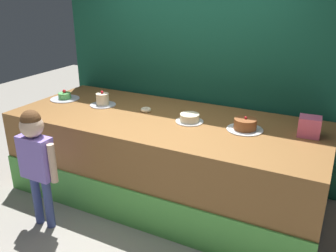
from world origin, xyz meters
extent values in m
plane|color=gray|center=(0.00, 0.00, 0.00)|extent=(12.00, 12.00, 0.00)
cube|color=brown|center=(0.00, 0.69, 0.47)|extent=(3.35, 1.37, 0.94)
cube|color=#59B24C|center=(0.00, -0.01, 0.21)|extent=(3.35, 0.02, 0.42)
cube|color=#144C38|center=(0.00, 1.47, 1.49)|extent=(3.58, 0.08, 2.98)
cylinder|color=#3F4C8C|center=(-0.89, -0.36, 0.27)|extent=(0.08, 0.08, 0.54)
cylinder|color=#3F4C8C|center=(-0.74, -0.36, 0.27)|extent=(0.08, 0.08, 0.54)
cube|color=#8C72D8|center=(-0.81, -0.36, 0.75)|extent=(0.33, 0.15, 0.42)
cylinder|color=beige|center=(-1.01, -0.36, 0.73)|extent=(0.07, 0.07, 0.38)
cylinder|color=beige|center=(-0.61, -0.36, 0.73)|extent=(0.07, 0.07, 0.38)
sphere|color=beige|center=(-0.81, -0.36, 1.06)|extent=(0.22, 0.22, 0.22)
sphere|color=brown|center=(-0.81, -0.36, 1.12)|extent=(0.18, 0.18, 0.18)
cube|color=#E8608A|center=(1.42, 0.87, 1.03)|extent=(0.21, 0.19, 0.19)
torus|color=beige|center=(-0.28, 0.78, 0.96)|extent=(0.12, 0.12, 0.04)
cylinder|color=silver|center=(-1.42, 0.73, 0.94)|extent=(0.36, 0.36, 0.01)
cylinder|color=#59B259|center=(-1.42, 0.73, 0.98)|extent=(0.15, 0.15, 0.07)
sphere|color=red|center=(-1.42, 0.73, 1.04)|extent=(0.04, 0.04, 0.04)
cylinder|color=silver|center=(-0.85, 0.75, 0.94)|extent=(0.30, 0.30, 0.01)
cylinder|color=beige|center=(-0.85, 0.75, 1.01)|extent=(0.15, 0.15, 0.13)
sphere|color=red|center=(-0.85, 0.75, 1.10)|extent=(0.03, 0.03, 0.03)
cylinder|color=white|center=(0.28, 0.70, 0.94)|extent=(0.29, 0.29, 0.01)
cylinder|color=beige|center=(0.28, 0.70, 0.98)|extent=(0.20, 0.20, 0.08)
cylinder|color=white|center=(0.85, 0.74, 0.94)|extent=(0.35, 0.35, 0.01)
cylinder|color=brown|center=(0.85, 0.74, 1.00)|extent=(0.22, 0.22, 0.10)
sphere|color=red|center=(0.85, 0.74, 1.06)|extent=(0.03, 0.03, 0.03)
camera|label=1|loc=(1.65, -2.46, 2.22)|focal=37.93mm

